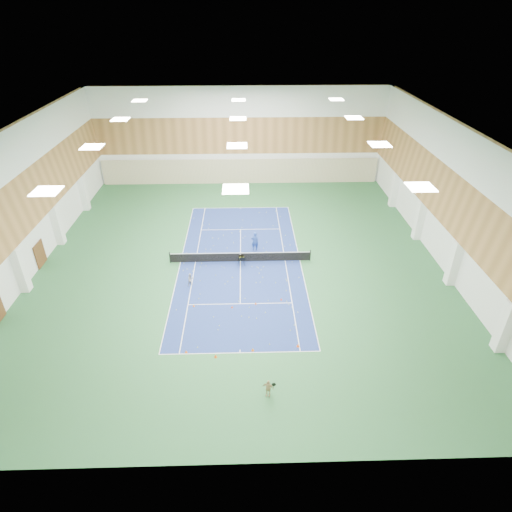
{
  "coord_description": "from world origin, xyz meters",
  "views": [
    {
      "loc": [
        0.47,
        -33.45,
        20.54
      ],
      "look_at": [
        1.36,
        -2.4,
        2.0
      ],
      "focal_mm": 30.0,
      "sensor_mm": 36.0,
      "label": 1
    }
  ],
  "objects_px": {
    "ball_cart": "(242,261)",
    "child_court": "(191,279)",
    "tennis_net": "(240,256)",
    "child_apron": "(268,388)",
    "coach": "(255,241)"
  },
  "relations": [
    {
      "from": "tennis_net",
      "to": "child_apron",
      "type": "relative_size",
      "value": 10.43
    },
    {
      "from": "child_court",
      "to": "tennis_net",
      "type": "bearing_deg",
      "value": 7.54
    },
    {
      "from": "tennis_net",
      "to": "child_apron",
      "type": "height_order",
      "value": "child_apron"
    },
    {
      "from": "tennis_net",
      "to": "child_court",
      "type": "relative_size",
      "value": 11.3
    },
    {
      "from": "coach",
      "to": "ball_cart",
      "type": "distance_m",
      "value": 3.04
    },
    {
      "from": "tennis_net",
      "to": "ball_cart",
      "type": "height_order",
      "value": "tennis_net"
    },
    {
      "from": "tennis_net",
      "to": "ball_cart",
      "type": "relative_size",
      "value": 13.57
    },
    {
      "from": "child_apron",
      "to": "ball_cart",
      "type": "xyz_separation_m",
      "value": [
        -1.59,
        14.94,
        -0.14
      ]
    },
    {
      "from": "child_court",
      "to": "child_apron",
      "type": "height_order",
      "value": "child_apron"
    },
    {
      "from": "ball_cart",
      "to": "child_court",
      "type": "bearing_deg",
      "value": -157.87
    },
    {
      "from": "child_court",
      "to": "ball_cart",
      "type": "distance_m",
      "value": 5.24
    },
    {
      "from": "tennis_net",
      "to": "coach",
      "type": "bearing_deg",
      "value": 56.88
    },
    {
      "from": "child_court",
      "to": "ball_cart",
      "type": "relative_size",
      "value": 1.2
    },
    {
      "from": "child_apron",
      "to": "ball_cart",
      "type": "height_order",
      "value": "child_apron"
    },
    {
      "from": "coach",
      "to": "child_court",
      "type": "bearing_deg",
      "value": 30.61
    }
  ]
}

